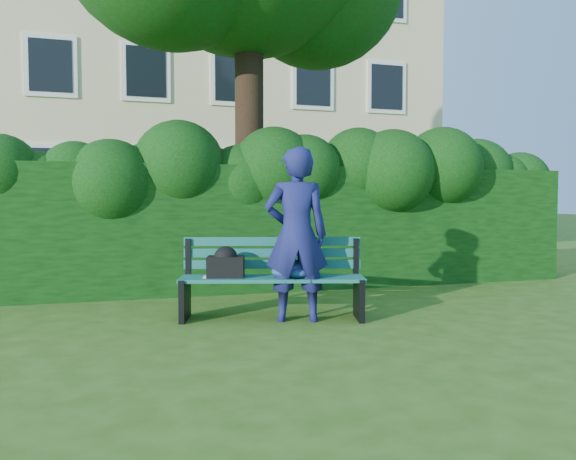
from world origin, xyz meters
name	(u,v)px	position (x,y,z in m)	size (l,w,h in m)	color
ground	(303,317)	(0.00, 0.00, 0.00)	(80.00, 80.00, 0.00)	#305716
apartment_building	(176,64)	(0.00, 13.99, 6.00)	(16.00, 8.08, 12.00)	beige
hedge	(257,228)	(0.00, 2.20, 0.90)	(10.00, 1.00, 1.80)	black
park_bench	(269,274)	(-0.38, 0.06, 0.50)	(2.08, 1.07, 0.89)	#115057
man_reading	(296,235)	(-0.13, -0.15, 0.94)	(0.69, 0.45, 1.88)	navy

